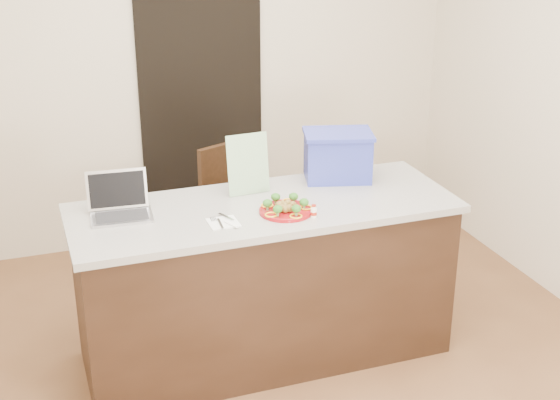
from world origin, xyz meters
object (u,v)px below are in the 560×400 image
object	(u,v)px
blue_box	(338,155)
plate	(286,211)
laptop	(119,204)
chair	(233,211)
napkin	(223,223)
yogurt_bottle	(314,212)
island	(265,281)

from	to	relation	value
blue_box	plate	bearing A→B (deg)	-124.73
laptop	chair	size ratio (longest dim) A/B	0.33
napkin	blue_box	xyz separation A→B (m)	(0.79, 0.40, 0.14)
laptop	blue_box	size ratio (longest dim) A/B	0.73
yogurt_bottle	blue_box	xyz separation A→B (m)	(0.34, 0.48, 0.11)
yogurt_bottle	blue_box	distance (m)	0.60
island	napkin	bearing A→B (deg)	-149.30
plate	chair	distance (m)	1.02
island	yogurt_bottle	world-z (taller)	yogurt_bottle
napkin	blue_box	world-z (taller)	blue_box
napkin	laptop	world-z (taller)	laptop
island	napkin	xyz separation A→B (m)	(-0.27, -0.16, 0.46)
island	blue_box	bearing A→B (deg)	24.25
yogurt_bottle	plate	bearing A→B (deg)	137.15
napkin	chair	bearing A→B (deg)	71.53
island	yogurt_bottle	bearing A→B (deg)	-52.45
napkin	plate	bearing A→B (deg)	4.01
napkin	blue_box	size ratio (longest dim) A/B	0.33
chair	napkin	bearing A→B (deg)	-130.67
yogurt_bottle	chair	world-z (taller)	yogurt_bottle
napkin	laptop	size ratio (longest dim) A/B	0.45
plate	yogurt_bottle	size ratio (longest dim) A/B	4.04
napkin	island	bearing A→B (deg)	30.70
yogurt_bottle	island	bearing A→B (deg)	127.55
laptop	plate	bearing A→B (deg)	-13.11
laptop	yogurt_bottle	bearing A→B (deg)	-16.85
plate	blue_box	distance (m)	0.60
plate	laptop	size ratio (longest dim) A/B	0.85
island	laptop	xyz separation A→B (m)	(-0.74, 0.13, 0.52)
yogurt_bottle	laptop	distance (m)	1.00
yogurt_bottle	laptop	bearing A→B (deg)	158.22
island	yogurt_bottle	size ratio (longest dim) A/B	29.92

